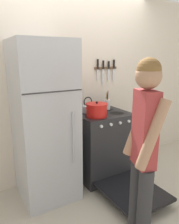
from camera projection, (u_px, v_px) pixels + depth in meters
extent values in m
plane|color=#B2A893|center=(73.00, 170.00, 3.31)|extent=(14.00, 14.00, 0.00)
cube|color=beige|center=(71.00, 86.00, 3.02)|extent=(10.00, 0.06, 2.55)
cube|color=#B7BABF|center=(45.00, 123.00, 2.54)|extent=(0.64, 0.68, 1.86)
cube|color=#2D2D2D|center=(54.00, 92.00, 2.16)|extent=(0.63, 0.01, 0.01)
cylinder|color=#B2B5BA|center=(73.00, 138.00, 2.37)|extent=(0.02, 0.02, 0.59)
cube|color=#232326|center=(101.00, 145.00, 3.09)|extent=(0.71, 0.61, 0.93)
cube|color=black|center=(102.00, 113.00, 2.97)|extent=(0.70, 0.60, 0.02)
cube|color=black|center=(113.00, 152.00, 2.86)|extent=(0.61, 0.05, 0.71)
cylinder|color=black|center=(97.00, 117.00, 2.79)|extent=(0.19, 0.19, 0.01)
cylinder|color=black|center=(117.00, 113.00, 2.95)|extent=(0.19, 0.19, 0.01)
cylinder|color=black|center=(87.00, 112.00, 2.99)|extent=(0.19, 0.19, 0.01)
cylinder|color=black|center=(106.00, 110.00, 3.15)|extent=(0.19, 0.19, 0.01)
cylinder|color=silver|center=(101.00, 126.00, 2.62)|extent=(0.04, 0.02, 0.04)
cylinder|color=silver|center=(111.00, 125.00, 2.69)|extent=(0.04, 0.02, 0.04)
cylinder|color=silver|center=(120.00, 123.00, 2.76)|extent=(0.04, 0.02, 0.04)
cylinder|color=silver|center=(129.00, 121.00, 2.83)|extent=(0.04, 0.02, 0.04)
cube|color=black|center=(132.00, 191.00, 2.60)|extent=(0.65, 0.75, 0.04)
cube|color=#99999E|center=(104.00, 150.00, 3.03)|extent=(0.57, 0.34, 0.01)
cylinder|color=red|center=(97.00, 111.00, 2.77)|extent=(0.26, 0.26, 0.15)
cylinder|color=red|center=(97.00, 104.00, 2.75)|extent=(0.28, 0.28, 0.02)
sphere|color=black|center=(97.00, 103.00, 2.74)|extent=(0.03, 0.03, 0.03)
cylinder|color=red|center=(87.00, 108.00, 2.69)|extent=(0.03, 0.02, 0.02)
cylinder|color=red|center=(106.00, 105.00, 2.83)|extent=(0.03, 0.02, 0.02)
cylinder|color=silver|center=(88.00, 109.00, 2.99)|extent=(0.17, 0.17, 0.09)
cone|color=silver|center=(88.00, 105.00, 2.97)|extent=(0.16, 0.16, 0.02)
sphere|color=black|center=(88.00, 103.00, 2.97)|extent=(0.02, 0.02, 0.02)
cone|color=silver|center=(93.00, 108.00, 3.02)|extent=(0.09, 0.03, 0.08)
torus|color=black|center=(88.00, 102.00, 2.96)|extent=(0.13, 0.01, 0.13)
cylinder|color=silver|center=(107.00, 104.00, 3.15)|extent=(0.09, 0.09, 0.14)
cylinder|color=#9E7547|center=(106.00, 100.00, 3.12)|extent=(0.01, 0.04, 0.22)
cylinder|color=#232326|center=(107.00, 100.00, 3.11)|extent=(0.02, 0.03, 0.23)
cylinder|color=#B2B5BA|center=(108.00, 100.00, 3.14)|extent=(0.03, 0.04, 0.21)
cylinder|color=#4C4C51|center=(107.00, 100.00, 3.13)|extent=(0.01, 0.05, 0.22)
cylinder|color=#C63D33|center=(108.00, 99.00, 3.13)|extent=(0.02, 0.03, 0.24)
cylinder|color=#2D2D30|center=(144.00, 214.00, 1.81)|extent=(0.12, 0.12, 0.82)
cylinder|color=#2D2D30|center=(136.00, 202.00, 1.96)|extent=(0.12, 0.12, 0.82)
cube|color=#9E3333|center=(145.00, 129.00, 1.70)|extent=(0.20, 0.26, 0.62)
cylinder|color=#A87A5B|center=(153.00, 135.00, 1.58)|extent=(0.26, 0.16, 0.55)
cylinder|color=#A87A5B|center=(138.00, 124.00, 1.82)|extent=(0.26, 0.16, 0.55)
sphere|color=#A87A5B|center=(148.00, 76.00, 1.60)|extent=(0.20, 0.20, 0.20)
sphere|color=brown|center=(149.00, 70.00, 1.59)|extent=(0.18, 0.18, 0.18)
cube|color=brown|center=(106.00, 68.00, 3.19)|extent=(0.38, 0.02, 0.03)
cube|color=silver|center=(98.00, 74.00, 3.14)|extent=(0.03, 0.00, 0.18)
cube|color=black|center=(98.00, 64.00, 3.10)|extent=(0.02, 0.02, 0.13)
cube|color=silver|center=(103.00, 76.00, 3.19)|extent=(0.03, 0.00, 0.24)
cube|color=black|center=(103.00, 64.00, 3.15)|extent=(0.02, 0.02, 0.11)
cube|color=silver|center=(108.00, 74.00, 3.23)|extent=(0.03, 0.00, 0.18)
cube|color=black|center=(109.00, 64.00, 3.19)|extent=(0.02, 0.02, 0.10)
cube|color=silver|center=(114.00, 74.00, 3.28)|extent=(0.03, 0.00, 0.19)
cube|color=black|center=(114.00, 64.00, 3.24)|extent=(0.02, 0.02, 0.12)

